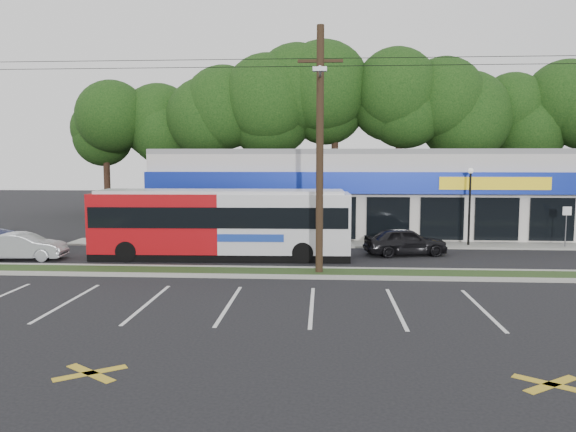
% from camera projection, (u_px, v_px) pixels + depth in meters
% --- Properties ---
extents(ground, '(120.00, 120.00, 0.00)m').
position_uv_depth(ground, '(243.00, 279.00, 22.28)').
color(ground, black).
rests_on(ground, ground).
extents(grass_strip, '(40.00, 1.60, 0.12)m').
position_uv_depth(grass_strip, '(247.00, 272.00, 23.26)').
color(grass_strip, '#1F3415').
rests_on(grass_strip, ground).
extents(curb_south, '(40.00, 0.25, 0.14)m').
position_uv_depth(curb_south, '(244.00, 276.00, 22.42)').
color(curb_south, '#9E9E93').
rests_on(curb_south, ground).
extents(curb_north, '(40.00, 0.25, 0.14)m').
position_uv_depth(curb_north, '(249.00, 268.00, 24.11)').
color(curb_north, '#9E9E93').
rests_on(curb_north, ground).
extents(sidewalk, '(32.00, 2.20, 0.10)m').
position_uv_depth(sidewalk, '(357.00, 244.00, 30.89)').
color(sidewalk, '#9E9E93').
rests_on(sidewalk, ground).
extents(strip_mall, '(25.00, 12.55, 5.30)m').
position_uv_depth(strip_mall, '(359.00, 190.00, 37.46)').
color(strip_mall, beige).
rests_on(strip_mall, ground).
extents(utility_pole, '(50.00, 2.77, 10.00)m').
position_uv_depth(utility_pole, '(316.00, 142.00, 22.46)').
color(utility_pole, black).
rests_on(utility_pole, ground).
extents(lamp_post, '(0.30, 0.30, 4.25)m').
position_uv_depth(lamp_post, '(470.00, 197.00, 30.05)').
color(lamp_post, black).
rests_on(lamp_post, ground).
extents(sign_post, '(0.45, 0.10, 2.23)m').
position_uv_depth(sign_post, '(566.00, 219.00, 29.63)').
color(sign_post, '#59595E').
rests_on(sign_post, ground).
extents(tree_line, '(46.76, 6.76, 11.83)m').
position_uv_depth(tree_line, '(334.00, 114.00, 46.97)').
color(tree_line, black).
rests_on(tree_line, ground).
extents(metrobus, '(12.25, 2.92, 3.27)m').
position_uv_depth(metrobus, '(222.00, 222.00, 26.67)').
color(metrobus, '#A80C12').
rests_on(metrobus, ground).
extents(car_dark, '(4.28, 2.40, 1.38)m').
position_uv_depth(car_dark, '(405.00, 241.00, 27.65)').
color(car_dark, black).
rests_on(car_dark, ground).
extents(car_silver, '(3.97, 1.69, 1.27)m').
position_uv_depth(car_silver, '(23.00, 246.00, 26.37)').
color(car_silver, '#A7ABAE').
rests_on(car_silver, ground).
extents(pedestrian_a, '(0.70, 0.49, 1.84)m').
position_uv_depth(pedestrian_a, '(306.00, 229.00, 30.48)').
color(pedestrian_a, beige).
rests_on(pedestrian_a, ground).
extents(pedestrian_b, '(0.99, 0.84, 1.79)m').
position_uv_depth(pedestrian_b, '(301.00, 236.00, 28.01)').
color(pedestrian_b, beige).
rests_on(pedestrian_b, ground).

